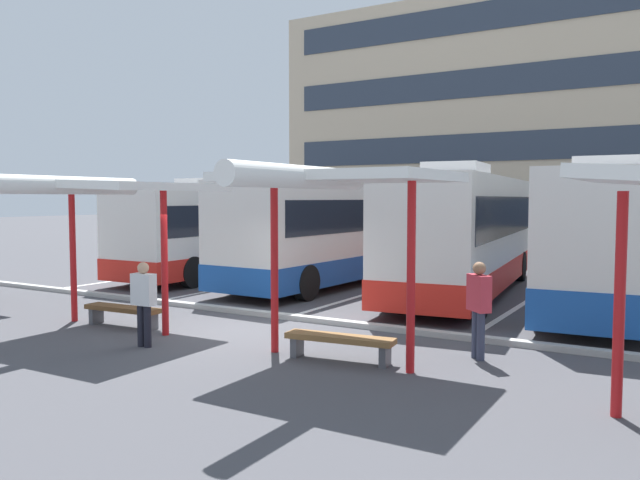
% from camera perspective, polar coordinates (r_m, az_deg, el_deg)
% --- Properties ---
extents(ground_plane, '(160.00, 160.00, 0.00)m').
position_cam_1_polar(ground_plane, '(13.57, -7.19, -8.24)').
color(ground_plane, '#47474C').
extents(terminal_building, '(31.74, 14.42, 17.73)m').
position_cam_1_polar(terminal_building, '(44.47, 20.29, 9.63)').
color(terminal_building, '#C6B293').
rests_on(terminal_building, ground).
extents(coach_bus_0, '(2.69, 10.77, 3.51)m').
position_cam_1_polar(coach_bus_0, '(23.66, -7.71, 0.89)').
color(coach_bus_0, silver).
rests_on(coach_bus_0, ground).
extents(coach_bus_1, '(3.01, 12.21, 3.69)m').
position_cam_1_polar(coach_bus_1, '(21.57, 2.69, 0.87)').
color(coach_bus_1, silver).
rests_on(coach_bus_1, ground).
extents(coach_bus_2, '(3.53, 10.85, 3.79)m').
position_cam_1_polar(coach_bus_2, '(18.94, 13.14, 0.54)').
color(coach_bus_2, silver).
rests_on(coach_bus_2, ground).
extents(coach_bus_3, '(3.27, 11.43, 3.80)m').
position_cam_1_polar(coach_bus_3, '(18.17, 24.75, 0.13)').
color(coach_bus_3, silver).
rests_on(coach_bus_3, ground).
extents(lane_stripe_0, '(0.16, 14.00, 0.01)m').
position_cam_1_polar(lane_stripe_0, '(25.59, -10.96, -2.58)').
color(lane_stripe_0, white).
rests_on(lane_stripe_0, ground).
extents(lane_stripe_1, '(0.16, 14.00, 0.01)m').
position_cam_1_polar(lane_stripe_1, '(22.93, -2.74, -3.25)').
color(lane_stripe_1, white).
rests_on(lane_stripe_1, ground).
extents(lane_stripe_2, '(0.16, 14.00, 0.01)m').
position_cam_1_polar(lane_stripe_2, '(20.86, 7.37, -3.99)').
color(lane_stripe_2, white).
rests_on(lane_stripe_2, ground).
extents(lane_stripe_3, '(0.16, 14.00, 0.01)m').
position_cam_1_polar(lane_stripe_3, '(19.57, 19.26, -4.69)').
color(lane_stripe_3, white).
rests_on(lane_stripe_3, ground).
extents(waiting_shelter_1, '(3.86, 4.94, 3.27)m').
position_cam_1_polar(waiting_shelter_1, '(14.05, -19.06, 4.47)').
color(waiting_shelter_1, red).
rests_on(waiting_shelter_1, ground).
extents(bench_1, '(1.94, 0.53, 0.45)m').
position_cam_1_polar(bench_1, '(14.54, -17.53, -6.21)').
color(bench_1, brown).
rests_on(bench_1, ground).
extents(waiting_shelter_2, '(3.68, 4.38, 3.34)m').
position_cam_1_polar(waiting_shelter_2, '(10.47, 1.01, 5.25)').
color(waiting_shelter_2, red).
rests_on(waiting_shelter_2, ground).
extents(bench_2, '(1.99, 0.65, 0.45)m').
position_cam_1_polar(bench_2, '(11.03, 1.81, -9.22)').
color(bench_2, brown).
rests_on(bench_2, ground).
extents(platform_kerb, '(44.00, 0.24, 0.12)m').
position_cam_1_polar(platform_kerb, '(14.85, -3.32, -6.93)').
color(platform_kerb, '#ADADA8').
rests_on(platform_kerb, ground).
extents(waiting_passenger_0, '(0.48, 0.25, 1.62)m').
position_cam_1_polar(waiting_passenger_0, '(12.38, -15.77, -5.14)').
color(waiting_passenger_0, black).
rests_on(waiting_passenger_0, ground).
extents(waiting_passenger_1, '(0.51, 0.50, 1.72)m').
position_cam_1_polar(waiting_passenger_1, '(11.36, 14.26, -5.55)').
color(waiting_passenger_1, '#33384C').
rests_on(waiting_passenger_1, ground).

